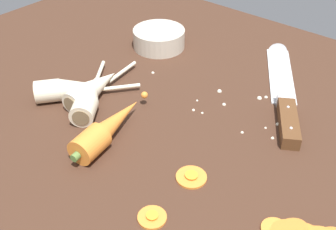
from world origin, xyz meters
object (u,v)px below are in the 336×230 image
chefs_knife (282,84)px  carrot_slice_stray_near (191,176)px  parsnip_front (70,89)px  prep_bowl (159,38)px  carrot_slice_stray_mid (152,217)px  parsnip_mid_left (94,88)px  parsnip_mid_right (89,96)px  whole_carrot (108,128)px

chefs_knife → carrot_slice_stray_near: (1.24, -29.42, -0.29)cm
parsnip_front → prep_bowl: same height
chefs_knife → parsnip_front: bearing=-134.9°
parsnip_front → carrot_slice_stray_mid: 30.97cm
parsnip_front → carrot_slice_stray_mid: (28.95, -10.89, -1.62)cm
chefs_knife → parsnip_front: size_ratio=1.98×
chefs_knife → carrot_slice_stray_near: bearing=-87.6°
parsnip_mid_left → parsnip_mid_right: (1.17, -2.05, -0.00)cm
parsnip_mid_left → carrot_slice_stray_mid: size_ratio=4.93×
parsnip_mid_left → prep_bowl: same height
whole_carrot → parsnip_mid_right: size_ratio=1.10×
parsnip_front → parsnip_mid_left: (3.09, 2.79, 0.00)cm
chefs_knife → carrot_slice_stray_near: size_ratio=7.15×
parsnip_mid_right → carrot_slice_stray_near: 24.43cm
whole_carrot → carrot_slice_stray_near: 15.37cm
whole_carrot → prep_bowl: (-14.01, 28.33, 0.05)cm
chefs_knife → prep_bowl: (-27.97, -2.54, 1.50)cm
parsnip_front → prep_bowl: bearing=91.7°
parsnip_front → carrot_slice_stray_mid: parsnip_front is taller
whole_carrot → parsnip_mid_right: (-9.01, 4.26, -0.12)cm
carrot_slice_stray_near → prep_bowl: bearing=137.4°
chefs_knife → parsnip_front: parsnip_front is taller
carrot_slice_stray_near → prep_bowl: (-29.21, 26.88, 1.79)cm
parsnip_front → carrot_slice_stray_near: size_ratio=3.61×
whole_carrot → chefs_knife: bearing=65.7°
chefs_knife → whole_carrot: (-13.97, -30.87, 1.45)cm
parsnip_front → carrot_slice_stray_near: parsnip_front is taller
parsnip_mid_right → chefs_knife: bearing=49.2°
chefs_knife → parsnip_front: (-27.24, -27.35, 1.33)cm
chefs_knife → prep_bowl: bearing=-174.8°
whole_carrot → parsnip_mid_right: whole_carrot is taller
carrot_slice_stray_near → chefs_knife: bearing=92.4°
whole_carrot → prep_bowl: whole_carrot is taller
whole_carrot → carrot_slice_stray_near: bearing=5.5°
chefs_knife → carrot_slice_stray_mid: 38.28cm
parsnip_front → parsnip_mid_left: same height
carrot_slice_stray_near → carrot_slice_stray_mid: 8.83cm
prep_bowl → parsnip_mid_left: bearing=-80.1°
whole_carrot → prep_bowl: 31.61cm
parsnip_mid_right → prep_bowl: same height
parsnip_front → whole_carrot: bearing=-14.9°
prep_bowl → chefs_knife: bearing=5.2°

